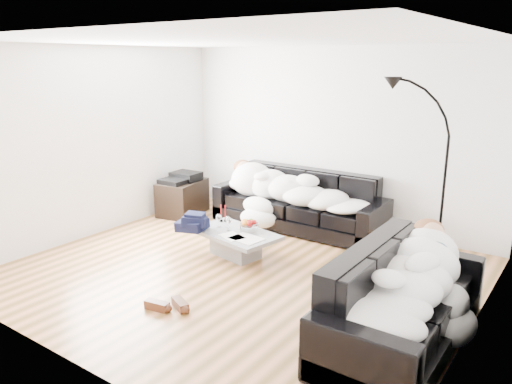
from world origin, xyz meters
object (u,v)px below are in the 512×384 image
Objects in this scene: sleeper_back at (297,187)px; floor_lamp at (444,191)px; wine_glass_b at (219,221)px; sleeper_right at (406,274)px; coffee_table at (235,244)px; sofa_back at (298,200)px; wine_glass_a at (228,222)px; candle_right at (225,214)px; av_cabinet at (182,198)px; sofa_right at (404,297)px; wine_glass_c at (229,224)px; fruit_bowl at (249,225)px; stereo at (182,177)px; shoes at (168,305)px; candle_left at (221,213)px.

floor_lamp reaches higher than sleeper_back.
wine_glass_b is 0.09× the size of floor_lamp.
coffee_table is at bearing 73.11° from sleeper_right.
floor_lamp is (2.21, 0.98, 0.82)m from coffee_table.
sofa_back is 1.36m from wine_glass_a.
coffee_table is at bearing -162.30° from floor_lamp.
coffee_table is at bearing -5.05° from wine_glass_b.
wine_glass_b is 0.25m from candle_right.
sleeper_back is 1.95m from av_cabinet.
sofa_right is 2.60m from wine_glass_c.
fruit_bowl is 1.60× the size of wine_glass_a.
stereo reaches higher than av_cabinet.
sleeper_right reaches higher than sleeper_back.
shoes is at bearing -83.25° from fruit_bowl.
sleeper_back is 10.03× the size of candle_right.
candle_right is (-0.48, 0.12, 0.03)m from fruit_bowl.
shoes is 0.98× the size of stereo.
candle_right is at bearing 70.36° from sleeper_right.
sofa_back is 3.26× the size of av_cabinet.
sofa_right reaches higher than wine_glass_a.
av_cabinet is at bearing 68.32° from sofa_right.
sofa_right reaches higher than wine_glass_c.
av_cabinet is at bearing -165.77° from sofa_back.
coffee_table is 2.02m from av_cabinet.
sleeper_right reaches higher than wine_glass_c.
wine_glass_c is 2.57m from floor_lamp.
av_cabinet is (-4.19, 1.66, -0.15)m from sofa_right.
shoes is 3.22m from av_cabinet.
sleeper_right is 2.61m from wine_glass_c.
coffee_table is 4.57× the size of fruit_bowl.
sleeper_right is (2.32, -2.09, 0.00)m from sleeper_back.
candle_left is (-2.80, 0.95, -0.20)m from sleeper_right.
candle_left reaches higher than wine_glass_b.
stereo reaches higher than shoes.
sleeper_right is at bearing -42.66° from sofa_back.
av_cabinet is 4.06m from floor_lamp.
sleeper_back is 2.19m from floor_lamp.
wine_glass_c is at bearing -9.32° from wine_glass_b.
sleeper_right is 11.85× the size of wine_glass_a.
wine_glass_c is (0.09, -0.09, 0.01)m from wine_glass_a.
coffee_table is at bearing -93.19° from sofa_back.
fruit_bowl is 2.07m from stereo.
sofa_back is at bearing 78.80° from wine_glass_a.
candle_left is (-0.41, 0.22, 0.27)m from coffee_table.
sofa_back reaches higher than fruit_bowl.
sofa_back is 11.86× the size of candle_right.
av_cabinet is (-4.19, 1.66, -0.37)m from sleeper_right.
fruit_bowl is at bearing -32.94° from av_cabinet.
candle_left is 0.12× the size of floor_lamp.
shoes is 3.26m from stereo.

